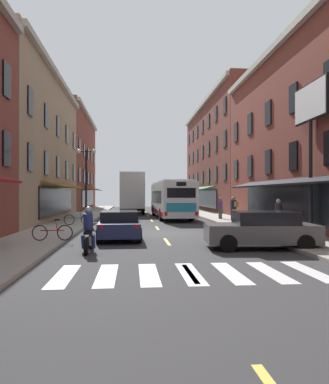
{
  "coord_description": "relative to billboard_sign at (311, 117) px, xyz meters",
  "views": [
    {
      "loc": [
        -1.54,
        -19.81,
        2.14
      ],
      "look_at": [
        0.97,
        8.88,
        2.25
      ],
      "focal_mm": 34.73,
      "sensor_mm": 36.0,
      "label": 1
    }
  ],
  "objects": [
    {
      "name": "sidewalk_left",
      "position": [
        -12.95,
        2.6,
        -5.76
      ],
      "size": [
        3.0,
        80.0,
        0.14
      ],
      "primitive_type": "cube",
      "color": "#A39E93",
      "rests_on": "ground"
    },
    {
      "name": "bicycle_near",
      "position": [
        -12.03,
        6.74,
        -5.32
      ],
      "size": [
        1.7,
        0.48,
        0.91
      ],
      "color": "black",
      "rests_on": "sidewalk_left"
    },
    {
      "name": "lane_centre_dashes",
      "position": [
        -7.05,
        2.35,
        -5.82
      ],
      "size": [
        0.14,
        73.9,
        0.01
      ],
      "color": "#DBCC4C",
      "rests_on": "ground"
    },
    {
      "name": "sidewalk_right",
      "position": [
        -1.15,
        2.6,
        -5.76
      ],
      "size": [
        3.0,
        80.0,
        0.14
      ],
      "primitive_type": "cube",
      "color": "#A39E93",
      "rests_on": "ground"
    },
    {
      "name": "pedestrian_near",
      "position": [
        -1.21,
        9.16,
        -4.75
      ],
      "size": [
        0.45,
        0.52,
        1.77
      ],
      "rotation": [
        0.0,
        0.0,
        0.53
      ],
      "color": "#B29947",
      "rests_on": "sidewalk_right"
    },
    {
      "name": "motorcycle_rider",
      "position": [
        -10.17,
        -3.51,
        -5.12
      ],
      "size": [
        0.62,
        2.07,
        1.66
      ],
      "color": "black",
      "rests_on": "ground"
    },
    {
      "name": "sedan_far",
      "position": [
        -3.59,
        -3.24,
        -5.1
      ],
      "size": [
        4.35,
        2.28,
        1.44
      ],
      "color": "#515154",
      "rests_on": "ground"
    },
    {
      "name": "sedan_mid",
      "position": [
        -8.67,
        30.61,
        -5.17
      ],
      "size": [
        2.08,
        4.35,
        1.25
      ],
      "color": "silver",
      "rests_on": "ground"
    },
    {
      "name": "transit_bus",
      "position": [
        -5.25,
        14.62,
        -4.16
      ],
      "size": [
        2.84,
        11.62,
        3.16
      ],
      "color": "silver",
      "rests_on": "ground"
    },
    {
      "name": "pedestrian_mid",
      "position": [
        -1.64,
        11.6,
        -4.82
      ],
      "size": [
        0.36,
        0.36,
        1.69
      ],
      "rotation": [
        0.0,
        0.0,
        4.54
      ],
      "color": "#4C4C51",
      "rests_on": "sidewalk_right"
    },
    {
      "name": "ground_plane",
      "position": [
        -7.05,
        2.6,
        -5.88
      ],
      "size": [
        34.8,
        80.0,
        0.1
      ],
      "primitive_type": "cube",
      "color": "#333335"
    },
    {
      "name": "crosswalk_near",
      "position": [
        -7.05,
        -7.4,
        -5.82
      ],
      "size": [
        7.1,
        2.8,
        0.01
      ],
      "color": "silver",
      "rests_on": "ground"
    },
    {
      "name": "pedestrian_rear",
      "position": [
        -0.98,
        10.39,
        -4.81
      ],
      "size": [
        0.36,
        0.36,
        1.71
      ],
      "rotation": [
        0.0,
        0.0,
        0.68
      ],
      "color": "black",
      "rests_on": "sidewalk_right"
    },
    {
      "name": "bicycle_mid",
      "position": [
        -11.95,
        -1.18,
        -5.32
      ],
      "size": [
        1.71,
        0.48,
        0.91
      ],
      "color": "black",
      "rests_on": "sidewalk_left"
    },
    {
      "name": "box_truck",
      "position": [
        -8.56,
        21.75,
        -3.68
      ],
      "size": [
        2.49,
        8.41,
        4.2
      ],
      "color": "black",
      "rests_on": "ground"
    },
    {
      "name": "billboard_sign",
      "position": [
        0.0,
        0.0,
        0.0
      ],
      "size": [
        0.4,
        3.22,
        7.34
      ],
      "color": "black",
      "rests_on": "sidewalk_right"
    },
    {
      "name": "street_lamp_twin",
      "position": [
        -11.92,
        10.14,
        -2.79
      ],
      "size": [
        1.42,
        0.32,
        5.22
      ],
      "color": "black",
      "rests_on": "sidewalk_left"
    },
    {
      "name": "sedan_near",
      "position": [
        -9.18,
        0.44,
        -5.15
      ],
      "size": [
        2.03,
        4.83,
        1.31
      ],
      "color": "navy",
      "rests_on": "ground"
    },
    {
      "name": "pedestrian_far",
      "position": [
        -0.93,
        1.66,
        -4.81
      ],
      "size": [
        0.36,
        0.36,
        1.71
      ],
      "rotation": [
        0.0,
        0.0,
        5.13
      ],
      "color": "#66387F",
      "rests_on": "sidewalk_right"
    }
  ]
}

